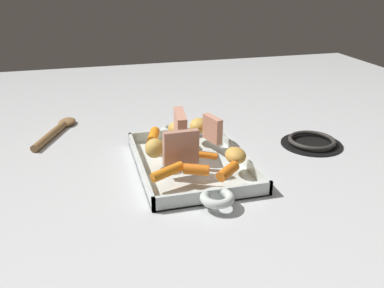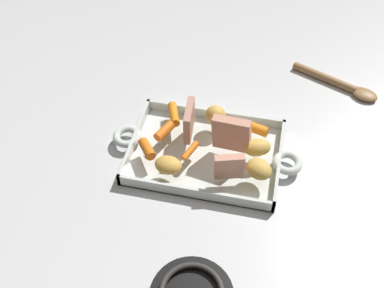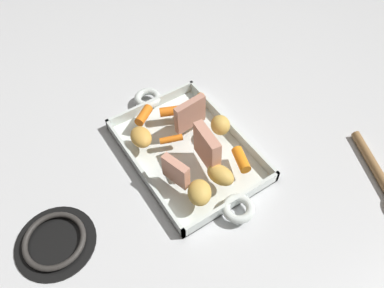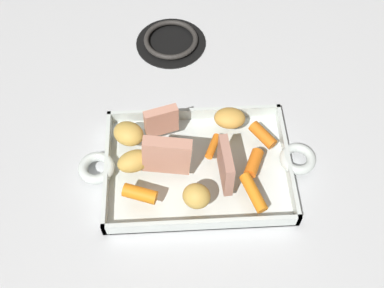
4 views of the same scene
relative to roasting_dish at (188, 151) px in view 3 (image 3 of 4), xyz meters
name	(u,v)px [view 3 (image 3 of 4)]	position (x,y,z in m)	size (l,w,h in m)	color
ground_plane	(188,153)	(0.00, 0.00, -0.01)	(2.21, 2.21, 0.00)	silver
roasting_dish	(188,151)	(0.00, 0.00, 0.00)	(0.43, 0.24, 0.03)	silver
roast_slice_thin	(207,147)	(-0.05, -0.01, 0.06)	(0.02, 0.08, 0.08)	tan
roast_slice_outer	(190,114)	(0.04, -0.04, 0.06)	(0.02, 0.08, 0.08)	tan
roast_slice_thick	(176,171)	(-0.06, 0.07, 0.05)	(0.02, 0.06, 0.06)	tan
baby_carrot_center_left	(144,115)	(0.12, 0.04, 0.03)	(0.02, 0.02, 0.05)	orange
baby_carrot_southeast	(171,111)	(0.10, -0.02, 0.03)	(0.02, 0.02, 0.05)	orange
baby_carrot_center_right	(171,139)	(0.03, 0.02, 0.03)	(0.01, 0.01, 0.05)	orange
baby_carrot_northwest	(241,159)	(-0.10, -0.07, 0.03)	(0.02, 0.02, 0.06)	orange
baby_carrot_northeast	(193,103)	(0.09, -0.07, 0.03)	(0.02, 0.02, 0.07)	orange
potato_golden_large	(141,137)	(0.06, 0.08, 0.04)	(0.06, 0.04, 0.03)	gold
potato_whole	(220,175)	(-0.11, -0.01, 0.04)	(0.06, 0.04, 0.04)	gold
potato_corner	(220,125)	(-0.01, -0.08, 0.04)	(0.04, 0.05, 0.04)	gold
potato_near_roast	(200,192)	(-0.12, 0.05, 0.04)	(0.06, 0.05, 0.04)	gold
stove_burner_rear	(55,241)	(-0.04, 0.33, 0.00)	(0.16, 0.16, 0.02)	black
serving_spoon	(383,182)	(-0.30, -0.30, 0.00)	(0.23, 0.12, 0.02)	olive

